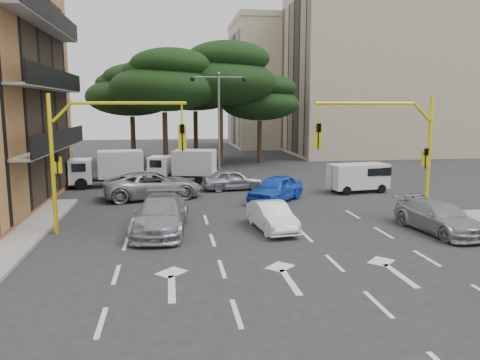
# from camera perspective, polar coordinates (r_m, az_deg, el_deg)

# --- Properties ---
(ground) EXTENTS (120.00, 120.00, 0.00)m
(ground) POSITION_cam_1_polar(r_m,az_deg,el_deg) (19.77, 2.44, -7.08)
(ground) COLOR #28282B
(ground) RESTS_ON ground
(median_strip) EXTENTS (1.40, 6.00, 0.15)m
(median_strip) POSITION_cam_1_polar(r_m,az_deg,el_deg) (35.25, -2.53, 0.20)
(median_strip) COLOR gray
(median_strip) RESTS_ON ground
(apartment_beige_near) EXTENTS (20.20, 12.15, 18.70)m
(apartment_beige_near) POSITION_cam_1_polar(r_m,az_deg,el_deg) (56.01, 16.78, 12.63)
(apartment_beige_near) COLOR beige
(apartment_beige_near) RESTS_ON ground
(apartment_beige_far) EXTENTS (16.20, 12.15, 16.70)m
(apartment_beige_far) POSITION_cam_1_polar(r_m,az_deg,el_deg) (64.87, 6.38, 11.52)
(apartment_beige_far) COLOR beige
(apartment_beige_far) RESTS_ON ground
(pine_left_near) EXTENTS (9.15, 9.15, 10.23)m
(pine_left_near) POSITION_cam_1_polar(r_m,az_deg,el_deg) (40.65, -9.18, 11.92)
(pine_left_near) COLOR #382616
(pine_left_near) RESTS_ON ground
(pine_center) EXTENTS (9.98, 9.98, 11.16)m
(pine_center) POSITION_cam_1_polar(r_m,az_deg,el_deg) (42.95, -2.33, 12.79)
(pine_center) COLOR #382616
(pine_center) RESTS_ON ground
(pine_left_far) EXTENTS (8.32, 8.32, 9.30)m
(pine_left_far) POSITION_cam_1_polar(r_m,az_deg,el_deg) (44.74, -13.03, 10.64)
(pine_left_far) COLOR #382616
(pine_left_far) RESTS_ON ground
(pine_right) EXTENTS (7.49, 7.49, 8.37)m
(pine_right) POSITION_cam_1_polar(r_m,az_deg,el_deg) (45.45, 2.50, 9.96)
(pine_right) COLOR #382616
(pine_right) RESTS_ON ground
(pine_back) EXTENTS (9.15, 9.15, 10.23)m
(pine_back) POSITION_cam_1_polar(r_m,az_deg,el_deg) (47.72, -5.43, 11.55)
(pine_back) COLOR #382616
(pine_back) RESTS_ON ground
(signal_mast_right) EXTENTS (5.79, 0.37, 6.00)m
(signal_mast_right) POSITION_cam_1_polar(r_m,az_deg,el_deg) (23.19, 18.32, 4.62)
(signal_mast_right) COLOR yellow
(signal_mast_right) RESTS_ON ground
(signal_mast_left) EXTENTS (5.79, 0.37, 6.00)m
(signal_mast_left) POSITION_cam_1_polar(r_m,az_deg,el_deg) (20.93, -17.25, 4.24)
(signal_mast_left) COLOR yellow
(signal_mast_left) RESTS_ON ground
(street_lamp_center) EXTENTS (4.16, 0.36, 7.77)m
(street_lamp_center) POSITION_cam_1_polar(r_m,az_deg,el_deg) (34.83, -2.59, 8.93)
(street_lamp_center) COLOR slate
(street_lamp_center) RESTS_ON median_strip
(car_white_hatch) EXTENTS (1.78, 3.93, 1.25)m
(car_white_hatch) POSITION_cam_1_polar(r_m,az_deg,el_deg) (20.91, 3.88, -4.42)
(car_white_hatch) COLOR silver
(car_white_hatch) RESTS_ON ground
(car_blue_compact) EXTENTS (4.22, 4.50, 1.50)m
(car_blue_compact) POSITION_cam_1_polar(r_m,az_deg,el_deg) (27.13, 4.39, -1.04)
(car_blue_compact) COLOR blue
(car_blue_compact) RESTS_ON ground
(car_silver_wagon) EXTENTS (2.68, 5.54, 1.55)m
(car_silver_wagon) POSITION_cam_1_polar(r_m,az_deg,el_deg) (20.79, -9.64, -4.19)
(car_silver_wagon) COLOR #999BA1
(car_silver_wagon) RESTS_ON ground
(car_silver_cross_a) EXTENTS (6.19, 3.68, 1.61)m
(car_silver_cross_a) POSITION_cam_1_polar(r_m,az_deg,el_deg) (28.37, -10.53, -0.61)
(car_silver_cross_a) COLOR #9FA3A7
(car_silver_cross_a) RESTS_ON ground
(car_silver_cross_b) EXTENTS (4.19, 2.04, 1.37)m
(car_silver_cross_b) POSITION_cam_1_polar(r_m,az_deg,el_deg) (30.74, -0.91, 0.06)
(car_silver_cross_b) COLOR #A0A2A8
(car_silver_cross_b) RESTS_ON ground
(car_silver_parked) EXTENTS (2.50, 4.91, 1.36)m
(car_silver_parked) POSITION_cam_1_polar(r_m,az_deg,el_deg) (22.28, 23.06, -4.15)
(car_silver_parked) COLOR #999CA0
(car_silver_parked) RESTS_ON ground
(van_white) EXTENTS (3.91, 2.18, 1.85)m
(van_white) POSITION_cam_1_polar(r_m,az_deg,el_deg) (30.89, 14.20, 0.27)
(van_white) COLOR silver
(van_white) RESTS_ON ground
(box_truck_a) EXTENTS (5.19, 2.69, 2.44)m
(box_truck_a) POSITION_cam_1_polar(r_m,az_deg,el_deg) (33.19, -15.89, 1.31)
(box_truck_a) COLOR silver
(box_truck_a) RESTS_ON ground
(box_truck_b) EXTENTS (5.16, 3.20, 2.36)m
(box_truck_b) POSITION_cam_1_polar(r_m,az_deg,el_deg) (33.92, -7.00, 1.68)
(box_truck_b) COLOR white
(box_truck_b) RESTS_ON ground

